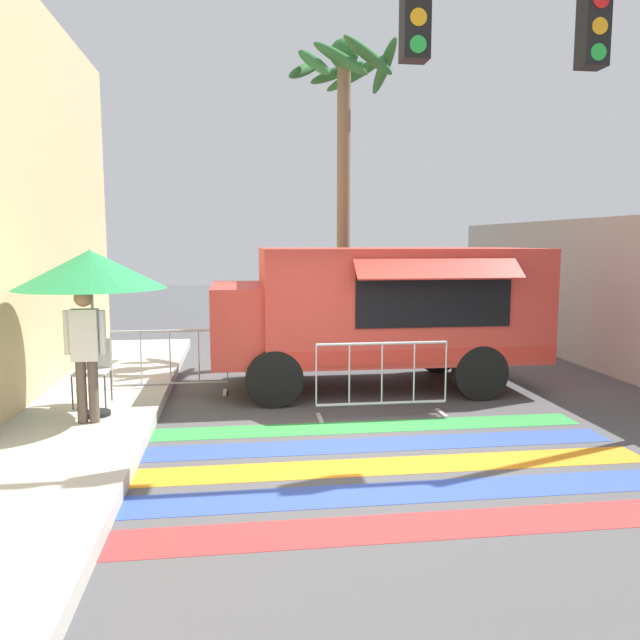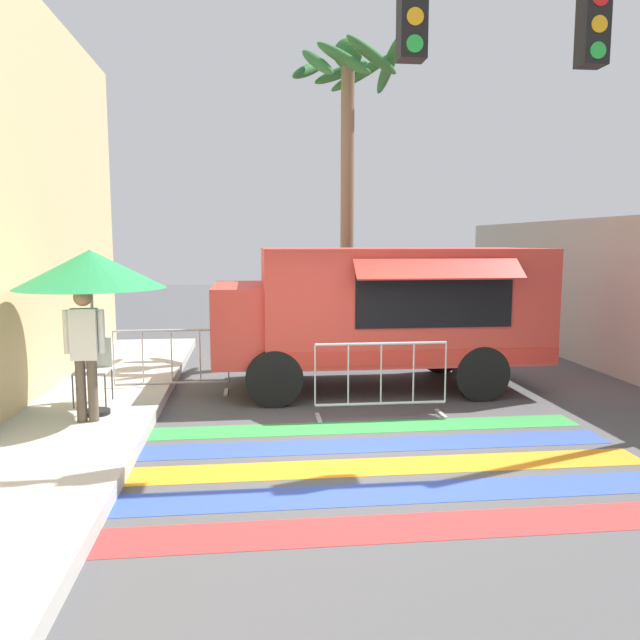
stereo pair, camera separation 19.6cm
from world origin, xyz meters
name	(u,v)px [view 2 (the right image)]	position (x,y,z in m)	size (l,w,h in m)	color
ground_plane	(362,448)	(0.00, 0.00, 0.00)	(60.00, 60.00, 0.00)	#4C4C4F
concrete_wall_right	(639,300)	(5.56, 3.00, 1.51)	(0.20, 16.00, 3.02)	#A39E93
crosswalk_painted	(373,467)	(0.00, -0.66, 0.00)	(6.40, 3.60, 0.01)	red
food_truck	(374,307)	(0.78, 3.18, 1.42)	(5.53, 2.83, 2.43)	#D13D33
traffic_signal_pole	(592,94)	(2.86, 0.16, 4.36)	(5.17, 0.29, 5.99)	#515456
patio_umbrella	(90,270)	(-3.48, 1.29, 2.17)	(1.98, 1.98, 2.26)	black
folding_chair	(94,364)	(-3.67, 1.98, 0.75)	(0.47, 0.47, 0.95)	#4C4C51
vendor_person	(85,346)	(-3.52, 0.96, 1.19)	(0.53, 0.23, 1.77)	brown
barricade_front	(381,380)	(0.52, 1.34, 0.55)	(1.95, 0.44, 1.11)	#B7BABF
barricade_side	(172,363)	(-2.67, 3.05, 0.54)	(1.90, 0.44, 1.11)	#B7BABF
palm_tree	(348,121)	(0.72, 5.91, 5.05)	(2.39, 2.33, 6.69)	#7A664C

